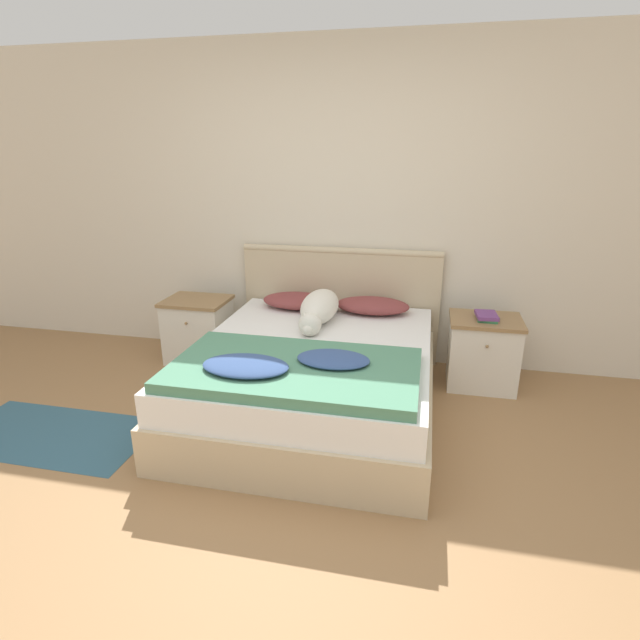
# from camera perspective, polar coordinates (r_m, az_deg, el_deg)

# --- Properties ---
(ground_plane) EXTENTS (16.00, 16.00, 0.00)m
(ground_plane) POSITION_cam_1_polar(r_m,az_deg,el_deg) (2.70, -6.72, -21.05)
(ground_plane) COLOR #997047
(wall_back) EXTENTS (9.00, 0.06, 2.55)m
(wall_back) POSITION_cam_1_polar(r_m,az_deg,el_deg) (4.16, 2.26, 12.70)
(wall_back) COLOR beige
(wall_back) RESTS_ON ground_plane
(bed) EXTENTS (1.58, 1.91, 0.50)m
(bed) POSITION_cam_1_polar(r_m,az_deg,el_deg) (3.43, -0.68, -6.61)
(bed) COLOR #C6B28E
(bed) RESTS_ON ground_plane
(headboard) EXTENTS (1.66, 0.06, 0.96)m
(headboard) POSITION_cam_1_polar(r_m,az_deg,el_deg) (4.24, 2.27, 2.15)
(headboard) COLOR #C6B28E
(headboard) RESTS_ON ground_plane
(nightstand_left) EXTENTS (0.52, 0.43, 0.54)m
(nightstand_left) POSITION_cam_1_polar(r_m,az_deg,el_deg) (4.37, -13.70, -1.07)
(nightstand_left) COLOR silver
(nightstand_left) RESTS_ON ground_plane
(nightstand_right) EXTENTS (0.52, 0.43, 0.54)m
(nightstand_right) POSITION_cam_1_polar(r_m,az_deg,el_deg) (3.98, 18.09, -3.50)
(nightstand_right) COLOR silver
(nightstand_right) RESTS_ON ground_plane
(pillow_left) EXTENTS (0.58, 0.34, 0.12)m
(pillow_left) POSITION_cam_1_polar(r_m,az_deg,el_deg) (4.06, -2.56, 2.21)
(pillow_left) COLOR brown
(pillow_left) RESTS_ON bed
(pillow_right) EXTENTS (0.58, 0.34, 0.12)m
(pillow_right) POSITION_cam_1_polar(r_m,az_deg,el_deg) (3.95, 6.02, 1.66)
(pillow_right) COLOR brown
(pillow_right) RESTS_ON bed
(quilt) EXTENTS (1.41, 0.81, 0.11)m
(quilt) POSITION_cam_1_polar(r_m,az_deg,el_deg) (2.87, -3.21, -5.54)
(quilt) COLOR #4C8466
(quilt) RESTS_ON bed
(dog) EXTENTS (0.27, 0.81, 0.23)m
(dog) POSITION_cam_1_polar(r_m,az_deg,el_deg) (3.71, -0.10, 1.34)
(dog) COLOR silver
(dog) RESTS_ON bed
(book_stack) EXTENTS (0.17, 0.22, 0.05)m
(book_stack) POSITION_cam_1_polar(r_m,az_deg,el_deg) (3.86, 18.53, 0.40)
(book_stack) COLOR #337547
(book_stack) RESTS_ON nightstand_right
(rug) EXTENTS (1.24, 0.65, 0.00)m
(rug) POSITION_cam_1_polar(r_m,az_deg,el_deg) (3.69, -28.26, -11.44)
(rug) COLOR #335B70
(rug) RESTS_ON ground_plane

